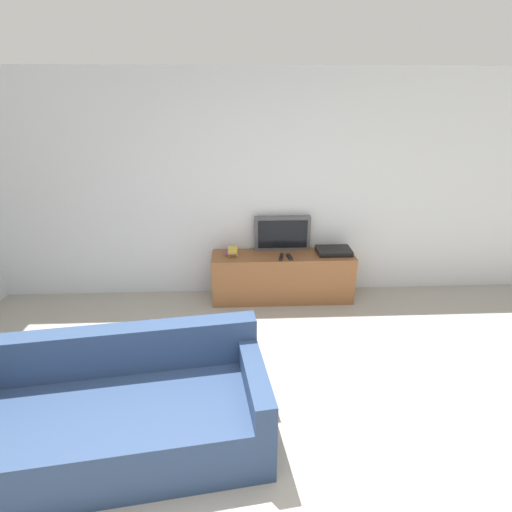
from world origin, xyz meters
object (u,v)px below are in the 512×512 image
(book_stack, at_px, (232,252))
(remote_on_stand, at_px, (281,257))
(tv_stand, at_px, (282,277))
(couch, at_px, (113,417))
(set_top_box, at_px, (334,251))
(television, at_px, (282,233))
(remote_secondary, at_px, (290,257))

(book_stack, relative_size, remote_on_stand, 0.99)
(tv_stand, height_order, remote_on_stand, remote_on_stand)
(couch, relative_size, set_top_box, 5.50)
(television, height_order, couch, television)
(couch, bearing_deg, set_top_box, 39.88)
(remote_on_stand, bearing_deg, remote_secondary, -4.16)
(tv_stand, bearing_deg, book_stack, 176.83)
(remote_on_stand, height_order, set_top_box, set_top_box)
(tv_stand, xyz_separation_m, book_stack, (-0.59, 0.03, 0.32))
(set_top_box, bearing_deg, remote_on_stand, -169.55)
(remote_secondary, xyz_separation_m, set_top_box, (0.54, 0.12, 0.02))
(television, bearing_deg, couch, -121.16)
(television, bearing_deg, remote_secondary, -77.86)
(tv_stand, xyz_separation_m, remote_secondary, (0.06, -0.11, 0.30))
(tv_stand, relative_size, couch, 0.76)
(remote_secondary, bearing_deg, set_top_box, 12.96)
(television, relative_size, remote_on_stand, 3.48)
(couch, relative_size, remote_secondary, 12.66)
(television, height_order, remote_on_stand, television)
(couch, xyz_separation_m, book_stack, (0.81, 2.19, 0.34))
(book_stack, bearing_deg, television, 12.63)
(tv_stand, distance_m, television, 0.52)
(couch, height_order, remote_secondary, couch)
(tv_stand, bearing_deg, television, 88.09)
(book_stack, bearing_deg, couch, -110.20)
(tv_stand, relative_size, book_stack, 8.81)
(television, bearing_deg, set_top_box, -13.94)
(television, bearing_deg, book_stack, -167.37)
(book_stack, bearing_deg, remote_on_stand, -13.18)
(tv_stand, height_order, couch, couch)
(couch, bearing_deg, television, 51.38)
(tv_stand, xyz_separation_m, television, (0.01, 0.17, 0.49))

